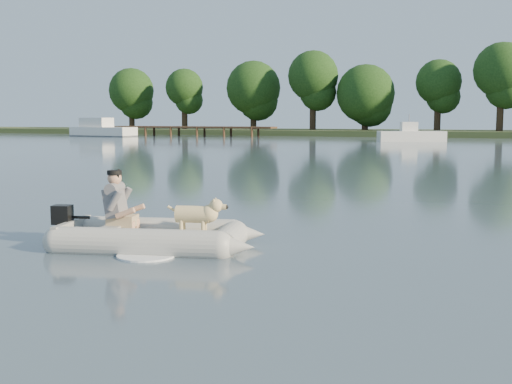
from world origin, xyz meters
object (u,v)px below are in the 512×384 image
at_px(dog, 193,217).
at_px(cabin_cruiser, 103,127).
at_px(dock, 192,131).
at_px(motorboat, 411,128).
at_px(dinghy, 155,213).
at_px(man, 116,201).

bearing_deg(dog, cabin_cruiser, 113.33).
xyz_separation_m(dock, dog, (25.87, -51.30, -0.06)).
distance_m(cabin_cruiser, motorboat, 31.81).
distance_m(dinghy, dog, 0.57).
relative_size(cabin_cruiser, motorboat, 1.34).
distance_m(dog, motorboat, 45.05).
bearing_deg(man, motorboat, 79.72).
distance_m(dog, cabin_cruiser, 59.07).
height_order(dock, cabin_cruiser, cabin_cruiser).
relative_size(dog, cabin_cruiser, 0.11).
xyz_separation_m(cabin_cruiser, motorboat, (31.67, -3.03, 0.09)).
bearing_deg(dog, dock, 104.43).
height_order(dinghy, dog, dinghy).
relative_size(man, motorboat, 0.17).
distance_m(man, motorboat, 45.24).
height_order(man, dog, man).
bearing_deg(dinghy, dock, 103.87).
height_order(man, motorboat, motorboat).
bearing_deg(motorboat, dog, -106.74).
bearing_deg(dinghy, cabin_cruiser, 112.81).
distance_m(dinghy, man, 0.64).
bearing_deg(motorboat, dock, 144.38).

